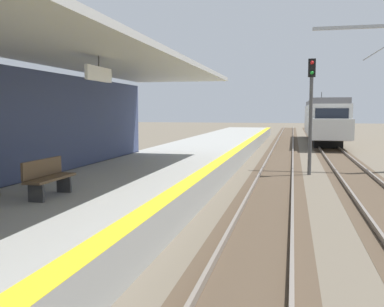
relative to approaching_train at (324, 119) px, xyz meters
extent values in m
cube|color=#999993|center=(-7.80, -28.51, -1.73)|extent=(5.00, 80.00, 0.90)
cube|color=yellow|center=(-5.55, -28.51, -1.27)|extent=(0.50, 80.00, 0.01)
cube|color=#B2B2AD|center=(-7.90, -33.49, 2.17)|extent=(4.40, 24.00, 0.16)
cube|color=white|center=(-7.50, -31.49, 1.64)|extent=(0.08, 1.40, 0.36)
cylinder|color=#333333|center=(-7.50, -31.49, 1.96)|extent=(0.03, 0.03, 0.27)
cube|color=#4C3D2D|center=(-3.40, -24.51, -2.17)|extent=(2.34, 120.00, 0.01)
cube|color=slate|center=(-4.12, -24.51, -2.09)|extent=(0.08, 120.00, 0.15)
cube|color=slate|center=(-2.68, -24.51, -2.09)|extent=(0.08, 120.00, 0.15)
cube|color=#4C3D2D|center=(0.00, -24.51, -2.17)|extent=(2.34, 120.00, 0.01)
cube|color=slate|center=(-0.72, -24.51, -2.09)|extent=(0.08, 120.00, 0.15)
cube|color=silver|center=(0.00, 0.38, -0.11)|extent=(2.90, 18.00, 2.70)
cube|color=slate|center=(0.00, 0.38, 1.46)|extent=(2.67, 18.00, 0.44)
cube|color=black|center=(0.00, -8.64, 0.30)|extent=(2.32, 0.06, 1.21)
cube|color=silver|center=(0.00, -9.42, -0.58)|extent=(2.78, 1.60, 1.49)
cube|color=black|center=(1.46, 0.38, 0.30)|extent=(0.04, 15.84, 0.86)
cylinder|color=#333333|center=(0.00, 3.98, 2.13)|extent=(0.06, 0.06, 0.90)
cube|color=black|center=(0.00, -5.47, -1.82)|extent=(2.17, 2.20, 0.72)
cube|color=black|center=(0.00, 6.23, -1.82)|extent=(2.17, 2.20, 0.72)
cylinder|color=#4C4C4C|center=(-1.96, -21.36, 0.02)|extent=(0.16, 0.16, 4.40)
cube|color=black|center=(-1.96, -21.36, 2.62)|extent=(0.32, 0.24, 0.80)
sphere|color=red|center=(-1.96, -21.50, 2.84)|extent=(0.16, 0.16, 0.16)
sphere|color=green|center=(-1.96, -21.50, 2.40)|extent=(0.16, 0.16, 0.16)
cube|color=#9EA3A8|center=(0.51, -19.09, 4.72)|extent=(4.80, 0.16, 0.16)
cube|color=brown|center=(-8.17, -32.77, -0.84)|extent=(0.44, 1.60, 0.06)
cube|color=brown|center=(-8.37, -32.77, -0.60)|extent=(0.06, 1.60, 0.40)
cube|color=#333333|center=(-8.17, -33.37, -1.06)|extent=(0.36, 0.08, 0.44)
cube|color=#333333|center=(-8.17, -32.17, -1.06)|extent=(0.36, 0.08, 0.44)
camera|label=1|loc=(-2.72, -41.83, 0.72)|focal=41.03mm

